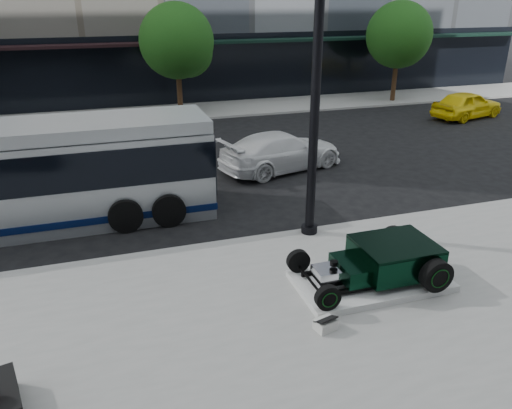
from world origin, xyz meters
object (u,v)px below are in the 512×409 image
object	(u,v)px
lamppost	(315,98)
white_sedan	(282,151)
hot_rod	(386,259)
yellow_taxi	(467,105)

from	to	relation	value
lamppost	white_sedan	bearing A→B (deg)	77.27
hot_rod	white_sedan	xyz separation A→B (m)	(0.66, 8.41, 0.01)
lamppost	yellow_taxi	xyz separation A→B (m)	(13.56, 10.41, -3.09)
white_sedan	hot_rod	bearing A→B (deg)	160.20
yellow_taxi	lamppost	bearing A→B (deg)	113.43
hot_rod	white_sedan	bearing A→B (deg)	85.53
lamppost	hot_rod	bearing A→B (deg)	-78.24
white_sedan	lamppost	bearing A→B (deg)	151.94
lamppost	white_sedan	xyz separation A→B (m)	(1.25, 5.55, -3.09)
hot_rod	lamppost	xyz separation A→B (m)	(-0.60, 2.86, 3.11)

